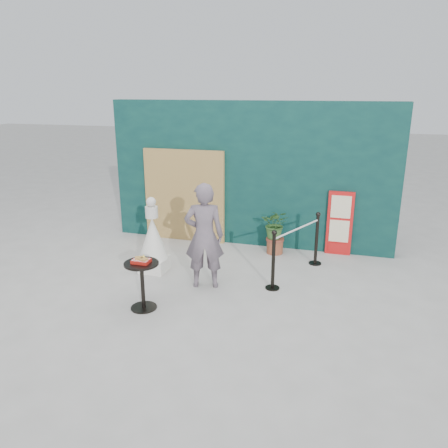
% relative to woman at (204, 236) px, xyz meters
% --- Properties ---
extents(ground, '(60.00, 60.00, 0.00)m').
position_rel_woman_xyz_m(ground, '(0.22, -0.79, -0.90)').
color(ground, '#ADAAA5').
rests_on(ground, ground).
extents(back_wall, '(6.00, 0.30, 3.00)m').
position_rel_woman_xyz_m(back_wall, '(0.22, 2.36, 0.60)').
color(back_wall, '#0A2C2D').
rests_on(back_wall, ground).
extents(bamboo_fence, '(1.80, 0.08, 2.00)m').
position_rel_woman_xyz_m(bamboo_fence, '(-1.18, 2.15, 0.10)').
color(bamboo_fence, tan).
rests_on(bamboo_fence, ground).
extents(woman, '(0.75, 0.59, 1.79)m').
position_rel_woman_xyz_m(woman, '(0.00, 0.00, 0.00)').
color(woman, slate).
rests_on(woman, ground).
extents(menu_board, '(0.50, 0.07, 1.30)m').
position_rel_woman_xyz_m(menu_board, '(2.12, 2.17, -0.25)').
color(menu_board, red).
rests_on(menu_board, ground).
extents(statue, '(0.55, 0.55, 1.40)m').
position_rel_woman_xyz_m(statue, '(-1.10, 0.35, -0.33)').
color(statue, white).
rests_on(statue, ground).
extents(cafe_table, '(0.52, 0.52, 0.75)m').
position_rel_woman_xyz_m(cafe_table, '(-0.65, -1.02, -0.40)').
color(cafe_table, black).
rests_on(cafe_table, ground).
extents(food_basket, '(0.26, 0.19, 0.11)m').
position_rel_woman_xyz_m(food_basket, '(-0.65, -1.02, -0.11)').
color(food_basket, '#AC1A12').
rests_on(food_basket, cafe_table).
extents(planter, '(0.54, 0.47, 0.92)m').
position_rel_woman_xyz_m(planter, '(0.89, 1.87, -0.36)').
color(planter, '#984931').
rests_on(planter, ground).
extents(stanchion_barrier, '(0.84, 1.54, 1.03)m').
position_rel_woman_xyz_m(stanchion_barrier, '(1.43, 0.86, -0.40)').
color(stanchion_barrier, black).
rests_on(stanchion_barrier, ground).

